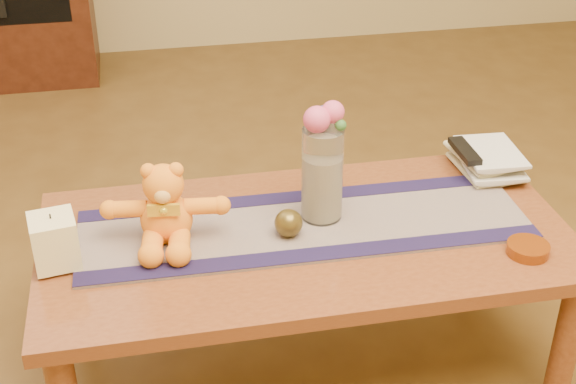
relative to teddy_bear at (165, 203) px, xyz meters
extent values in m
plane|color=#533917|center=(0.36, -0.04, -0.56)|extent=(5.50, 5.50, 0.00)
cube|color=#612F17|center=(0.36, -0.04, -0.13)|extent=(1.40, 0.70, 0.04)
cylinder|color=#612F17|center=(1.00, -0.33, -0.36)|extent=(0.07, 0.07, 0.41)
cylinder|color=#612F17|center=(-0.28, 0.25, -0.36)|extent=(0.07, 0.07, 0.41)
cylinder|color=#612F17|center=(1.00, 0.25, -0.36)|extent=(0.07, 0.07, 0.41)
cube|color=#191C47|center=(0.36, -0.01, -0.11)|extent=(1.21, 0.37, 0.01)
cube|color=#191339|center=(0.36, -0.15, -0.10)|extent=(1.20, 0.08, 0.00)
cube|color=#191339|center=(0.37, 0.14, -0.10)|extent=(1.20, 0.08, 0.00)
cube|color=#FBF1B8|center=(-0.28, -0.06, -0.04)|extent=(0.12, 0.12, 0.13)
cylinder|color=black|center=(-0.28, -0.06, 0.03)|extent=(0.00, 0.00, 0.01)
cylinder|color=silver|center=(0.42, 0.02, 0.03)|extent=(0.11, 0.11, 0.26)
cylinder|color=beige|center=(0.42, 0.02, -0.01)|extent=(0.09, 0.09, 0.18)
sphere|color=#D84C7C|center=(0.40, 0.01, 0.19)|extent=(0.07, 0.07, 0.07)
sphere|color=#D84C7C|center=(0.44, 0.03, 0.20)|extent=(0.06, 0.06, 0.06)
sphere|color=#5055AF|center=(0.43, 0.06, 0.18)|extent=(0.04, 0.04, 0.04)
sphere|color=#5055AF|center=(0.39, 0.04, 0.18)|extent=(0.04, 0.04, 0.04)
sphere|color=#33662D|center=(0.46, 0.00, 0.17)|extent=(0.03, 0.03, 0.03)
sphere|color=#50421A|center=(0.31, -0.05, -0.07)|extent=(0.09, 0.09, 0.07)
imported|color=beige|center=(0.88, 0.18, -0.10)|extent=(0.18, 0.23, 0.02)
imported|color=beige|center=(0.89, 0.18, -0.08)|extent=(0.18, 0.24, 0.02)
imported|color=beige|center=(0.88, 0.19, -0.06)|extent=(0.19, 0.24, 0.02)
imported|color=beige|center=(0.89, 0.18, -0.04)|extent=(0.18, 0.23, 0.02)
cube|color=black|center=(0.88, 0.17, -0.03)|extent=(0.05, 0.16, 0.02)
cylinder|color=#BF5914|center=(0.89, -0.24, -0.10)|extent=(0.11, 0.11, 0.03)
camera|label=1|loc=(-0.03, -1.76, 1.04)|focal=49.62mm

